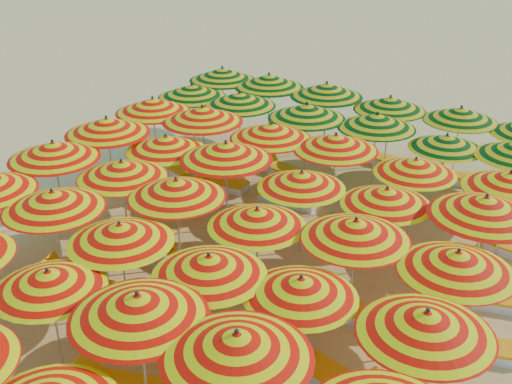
{
  "coord_description": "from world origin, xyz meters",
  "views": [
    {
      "loc": [
        6.87,
        -11.5,
        8.3
      ],
      "look_at": [
        0.0,
        0.5,
        1.6
      ],
      "focal_mm": 45.0,
      "sensor_mm": 36.0,
      "label": 1
    }
  ],
  "objects_px": {
    "umbrella_19": "(122,170)",
    "umbrella_32": "(271,131)",
    "lounger_7": "(329,375)",
    "lounger_14": "(173,167)",
    "lounger_13": "(492,300)",
    "umbrella_30": "(153,105)",
    "umbrella_16": "(301,288)",
    "umbrella_27": "(302,180)",
    "umbrella_8": "(49,280)",
    "lounger_5": "(78,284)",
    "umbrella_13": "(53,200)",
    "umbrella_23": "(457,261)",
    "umbrella_22": "(356,230)",
    "umbrella_31": "(202,114)",
    "umbrella_9": "(138,306)",
    "lounger_10": "(320,306)",
    "umbrella_29": "(485,206)",
    "umbrella_42": "(222,74)",
    "lounger_19": "(486,208)",
    "umbrella_10": "(237,345)",
    "umbrella_46": "(461,114)",
    "umbrella_17": "(426,323)",
    "umbrella_24": "(107,126)",
    "umbrella_40": "(447,142)",
    "lounger_21": "(369,156)",
    "umbrella_21": "(257,218)",
    "umbrella_15": "(209,265)",
    "umbrella_25": "(166,143)",
    "lounger_8": "(145,246)",
    "umbrella_45": "(390,104)",
    "umbrella_38": "(307,111)",
    "lounger_9": "(162,255)",
    "umbrella_18": "(53,150)",
    "lounger_11": "(473,347)",
    "umbrella_34": "(416,166)",
    "umbrella_35": "(510,181)",
    "umbrella_44": "(327,90)",
    "umbrella_14": "(120,233)",
    "umbrella_33": "(336,142)",
    "lounger_6": "(150,319)",
    "beachgoer_b": "(289,316)",
    "lounger_22": "(467,179)",
    "lounger_20": "(339,153)",
    "umbrella_26": "(226,151)",
    "lounger_16": "(290,199)",
    "lounger_18": "(286,171)"
  },
  "relations": [
    {
      "from": "umbrella_9",
      "to": "umbrella_27",
      "type": "relative_size",
      "value": 1.36
    },
    {
      "from": "umbrella_9",
      "to": "umbrella_33",
      "type": "height_order",
      "value": "umbrella_9"
    },
    {
      "from": "umbrella_22",
      "to": "lounger_6",
      "type": "height_order",
      "value": "umbrella_22"
    },
    {
      "from": "umbrella_10",
      "to": "lounger_18",
      "type": "distance_m",
      "value": 11.11
    },
    {
      "from": "lounger_7",
      "to": "lounger_14",
      "type": "relative_size",
      "value": 1.0
    },
    {
      "from": "umbrella_31",
      "to": "beachgoer_b",
      "type": "relative_size",
      "value": 1.86
    },
    {
      "from": "umbrella_22",
      "to": "umbrella_31",
      "type": "height_order",
      "value": "umbrella_31"
    },
    {
      "from": "umbrella_31",
      "to": "umbrella_34",
      "type": "distance_m",
      "value": 6.36
    },
    {
      "from": "umbrella_14",
      "to": "umbrella_16",
      "type": "xyz_separation_m",
      "value": [
        3.9,
        0.2,
        -0.09
      ]
    },
    {
      "from": "umbrella_33",
      "to": "umbrella_15",
      "type": "bearing_deg",
      "value": -87.17
    },
    {
      "from": "umbrella_31",
      "to": "beachgoer_b",
      "type": "height_order",
      "value": "umbrella_31"
    },
    {
      "from": "umbrella_45",
      "to": "lounger_5",
      "type": "height_order",
      "value": "umbrella_45"
    },
    {
      "from": "umbrella_23",
      "to": "umbrella_26",
      "type": "distance_m",
      "value": 6.65
    },
    {
      "from": "lounger_21",
      "to": "umbrella_21",
      "type": "bearing_deg",
      "value": 103.86
    },
    {
      "from": "umbrella_18",
      "to": "lounger_9",
      "type": "xyz_separation_m",
      "value": [
        3.33,
        -0.11,
        -2.02
      ]
    },
    {
      "from": "lounger_16",
      "to": "umbrella_21",
      "type": "bearing_deg",
      "value": -73.6
    },
    {
      "from": "lounger_10",
      "to": "umbrella_29",
      "type": "bearing_deg",
      "value": -151.34
    },
    {
      "from": "umbrella_9",
      "to": "umbrella_24",
      "type": "relative_size",
      "value": 1.2
    },
    {
      "from": "umbrella_31",
      "to": "umbrella_35",
      "type": "bearing_deg",
      "value": 0.21
    },
    {
      "from": "umbrella_16",
      "to": "umbrella_27",
      "type": "xyz_separation_m",
      "value": [
        -1.93,
        3.97,
        0.04
      ]
    },
    {
      "from": "lounger_9",
      "to": "umbrella_18",
      "type": "bearing_deg",
      "value": 9.84
    },
    {
      "from": "umbrella_34",
      "to": "lounger_22",
      "type": "bearing_deg",
      "value": 81.6
    },
    {
      "from": "umbrella_40",
      "to": "lounger_5",
      "type": "xyz_separation_m",
      "value": [
        -5.87,
        -8.27,
        -1.76
      ]
    },
    {
      "from": "umbrella_10",
      "to": "umbrella_46",
      "type": "distance_m",
      "value": 12.45
    },
    {
      "from": "umbrella_8",
      "to": "umbrella_40",
      "type": "xyz_separation_m",
      "value": [
        4.38,
        10.27,
        0.0
      ]
    },
    {
      "from": "umbrella_8",
      "to": "lounger_5",
      "type": "distance_m",
      "value": 3.05
    },
    {
      "from": "umbrella_25",
      "to": "lounger_8",
      "type": "distance_m",
      "value": 2.89
    },
    {
      "from": "umbrella_27",
      "to": "umbrella_32",
      "type": "height_order",
      "value": "umbrella_32"
    },
    {
      "from": "lounger_13",
      "to": "umbrella_30",
      "type": "bearing_deg",
      "value": -24.46
    },
    {
      "from": "umbrella_16",
      "to": "lounger_6",
      "type": "distance_m",
      "value": 3.76
    },
    {
      "from": "umbrella_13",
      "to": "umbrella_23",
      "type": "height_order",
      "value": "umbrella_13"
    },
    {
      "from": "umbrella_45",
      "to": "umbrella_38",
      "type": "bearing_deg",
      "value": -131.08
    },
    {
      "from": "umbrella_8",
      "to": "lounger_10",
      "type": "relative_size",
      "value": 1.21
    },
    {
      "from": "umbrella_26",
      "to": "lounger_22",
      "type": "bearing_deg",
      "value": 51.05
    },
    {
      "from": "umbrella_19",
      "to": "umbrella_32",
      "type": "distance_m",
      "value": 4.39
    },
    {
      "from": "umbrella_19",
      "to": "umbrella_15",
      "type": "bearing_deg",
      "value": -30.6
    },
    {
      "from": "umbrella_16",
      "to": "lounger_8",
      "type": "relative_size",
      "value": 1.43
    },
    {
      "from": "umbrella_35",
      "to": "umbrella_44",
      "type": "distance_m",
      "value": 7.56
    },
    {
      "from": "umbrella_23",
      "to": "umbrella_31",
      "type": "bearing_deg",
      "value": 153.78
    },
    {
      "from": "umbrella_31",
      "to": "umbrella_18",
      "type": "bearing_deg",
      "value": -113.31
    },
    {
      "from": "umbrella_30",
      "to": "lounger_11",
      "type": "height_order",
      "value": "umbrella_30"
    },
    {
      "from": "lounger_5",
      "to": "lounger_14",
      "type": "distance_m",
      "value": 6.7
    },
    {
      "from": "umbrella_23",
      "to": "beachgoer_b",
      "type": "height_order",
      "value": "umbrella_23"
    },
    {
      "from": "umbrella_42",
      "to": "lounger_19",
      "type": "xyz_separation_m",
      "value": [
        9.71,
        -1.74,
        -2.05
      ]
    },
    {
      "from": "lounger_20",
      "to": "lounger_5",
      "type": "bearing_deg",
      "value": -122.61
    },
    {
      "from": "umbrella_23",
      "to": "umbrella_45",
      "type": "bearing_deg",
      "value": 116.75
    },
    {
      "from": "umbrella_17",
      "to": "umbrella_24",
      "type": "relative_size",
      "value": 1.08
    },
    {
      "from": "umbrella_40",
      "to": "umbrella_45",
      "type": "distance_m",
      "value": 2.95
    },
    {
      "from": "umbrella_42",
      "to": "umbrella_35",
      "type": "bearing_deg",
      "value": -20.75
    },
    {
      "from": "lounger_6",
      "to": "umbrella_24",
      "type": "bearing_deg",
      "value": 160.06
    }
  ]
}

